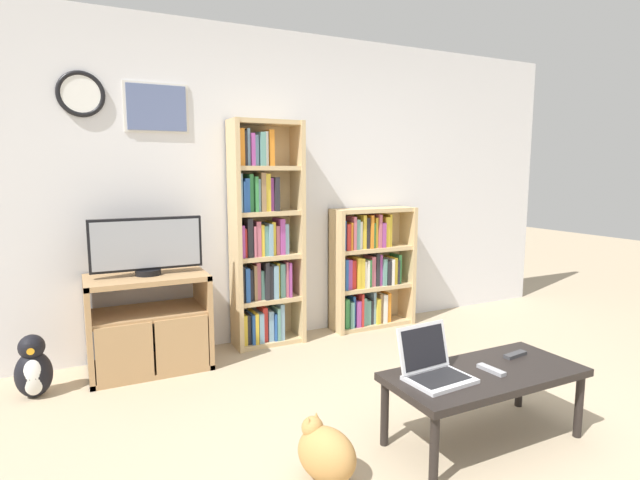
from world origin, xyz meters
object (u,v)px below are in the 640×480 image
television (147,246)px  cat (325,453)px  coffee_table (485,378)px  bookshelf_tall (263,239)px  bookshelf_short (368,269)px  tv_stand (149,322)px  remote_far_from_laptop (515,355)px  laptop (433,366)px  remote_near_laptop (491,370)px  penguin_figurine (33,369)px

television → cat: 2.01m
coffee_table → cat: bearing=175.4°
television → coffee_table: size_ratio=0.72×
television → bookshelf_tall: bookshelf_tall is taller
bookshelf_short → television: bearing=-175.7°
television → tv_stand: bearing=-128.2°
remote_far_from_laptop → television: bearing=-142.5°
tv_stand → bookshelf_tall: (0.94, 0.16, 0.54)m
laptop → remote_near_laptop: size_ratio=2.05×
television → coffee_table: 2.41m
bookshelf_tall → laptop: bookshelf_tall is taller
bookshelf_tall → cat: size_ratio=3.89×
remote_far_from_laptop → coffee_table: bearing=-83.0°
television → bookshelf_tall: bearing=8.5°
bookshelf_short → remote_far_from_laptop: 1.93m
tv_stand → cat: size_ratio=1.76×
remote_far_from_laptop → cat: remote_far_from_laptop is taller
bookshelf_tall → penguin_figurine: bearing=-169.8°
tv_stand → remote_far_from_laptop: (1.77, -1.75, 0.05)m
coffee_table → remote_far_from_laptop: remote_far_from_laptop is taller
television → remote_far_from_laptop: size_ratio=4.71×
tv_stand → bookshelf_short: 1.98m
television → bookshelf_tall: 0.94m
penguin_figurine → laptop: bearing=-40.7°
tv_stand → remote_near_laptop: (1.48, -1.85, 0.05)m
bookshelf_tall → remote_far_from_laptop: size_ratio=11.25×
television → bookshelf_short: (1.95, 0.15, -0.37)m
tv_stand → coffee_table: 2.34m
bookshelf_tall → remote_far_from_laptop: 2.13m
tv_stand → penguin_figurine: 0.77m
laptop → remote_far_from_laptop: (0.62, 0.03, -0.05)m
remote_far_from_laptop → penguin_figurine: size_ratio=0.40×
penguin_figurine → remote_far_from_laptop: bearing=-32.6°
remote_near_laptop → bookshelf_tall: bearing=99.9°
bookshelf_tall → remote_near_laptop: (0.54, -2.01, -0.48)m
tv_stand → laptop: bearing=-56.9°
television → penguin_figurine: (-0.75, -0.16, -0.73)m
bookshelf_short → coffee_table: size_ratio=1.03×
bookshelf_short → cat: bearing=-126.5°
bookshelf_tall → bookshelf_short: bearing=0.5°
tv_stand → bookshelf_tall: size_ratio=0.45×
bookshelf_short → remote_far_from_laptop: (-0.20, -1.91, -0.14)m
bookshelf_short → bookshelf_tall: bearing=-179.5°
television → laptop: bearing=-57.5°
tv_stand → bookshelf_tall: 1.09m
remote_near_laptop → remote_far_from_laptop: (0.29, 0.10, 0.00)m
bookshelf_short → coffee_table: 2.06m
bookshelf_tall → laptop: size_ratio=5.51×
bookshelf_short → coffee_table: (-0.50, -1.99, -0.19)m
tv_stand → remote_far_from_laptop: tv_stand is taller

